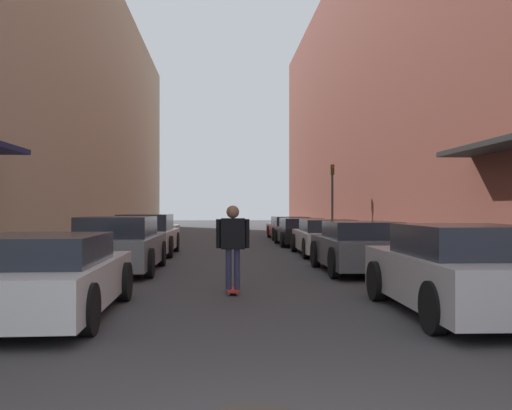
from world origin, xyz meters
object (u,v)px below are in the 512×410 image
at_px(parked_car_right_3, 300,232).
at_px(traffic_light, 332,194).
at_px(parked_car_left_0, 43,276).
at_px(parked_car_right_0, 462,271).
at_px(skateboarder, 233,239).
at_px(parked_car_right_2, 326,237).
at_px(parked_car_left_1, 119,245).
at_px(parked_car_right_1, 360,247).
at_px(parked_car_left_2, 146,235).
at_px(parked_car_right_4, 289,228).

height_order(parked_car_right_3, traffic_light, traffic_light).
bearing_deg(parked_car_left_0, parked_car_right_3, 69.12).
height_order(parked_car_right_0, parked_car_right_3, parked_car_right_0).
relative_size(skateboarder, traffic_light, 0.48).
relative_size(parked_car_right_2, traffic_light, 1.38).
xyz_separation_m(parked_car_left_0, parked_car_right_3, (5.94, 15.58, -0.02)).
height_order(parked_car_left_0, parked_car_right_3, parked_car_left_0).
relative_size(parked_car_left_1, parked_car_right_3, 1.05).
xyz_separation_m(parked_car_left_1, parked_car_right_1, (5.88, -0.43, -0.04)).
relative_size(parked_car_right_2, parked_car_right_3, 1.12).
bearing_deg(parked_car_left_1, parked_car_left_2, 89.96).
height_order(parked_car_left_1, traffic_light, traffic_light).
height_order(parked_car_left_2, skateboarder, skateboarder).
xyz_separation_m(parked_car_left_2, parked_car_right_2, (6.02, -0.46, -0.07)).
bearing_deg(parked_car_left_2, parked_car_right_3, 38.01).
xyz_separation_m(parked_car_right_0, skateboarder, (-3.30, 2.35, 0.35)).
bearing_deg(parked_car_left_1, skateboarder, -53.55).
relative_size(parked_car_right_0, parked_car_right_1, 1.05).
height_order(parked_car_right_2, parked_car_right_3, parked_car_right_2).
height_order(parked_car_left_0, parked_car_right_4, parked_car_left_0).
bearing_deg(parked_car_left_1, traffic_light, 55.30).
height_order(parked_car_left_2, parked_car_right_1, parked_car_left_2).
distance_m(parked_car_left_2, parked_car_right_0, 12.71).
bearing_deg(skateboarder, traffic_light, 71.84).
bearing_deg(parked_car_right_0, parked_car_right_2, 89.92).
xyz_separation_m(parked_car_right_3, parked_car_right_4, (0.15, 5.04, -0.00)).
bearing_deg(parked_car_right_3, parked_car_right_4, 88.28).
distance_m(parked_car_right_3, parked_car_right_4, 5.04).
bearing_deg(parked_car_right_4, traffic_light, -70.95).
distance_m(parked_car_right_2, parked_car_right_4, 10.09).
bearing_deg(traffic_light, parked_car_left_1, -124.70).
bearing_deg(parked_car_right_1, parked_car_left_1, 175.85).
distance_m(parked_car_left_2, parked_car_right_1, 8.13).
bearing_deg(skateboarder, parked_car_left_1, 126.45).
bearing_deg(parked_car_right_4, skateboarder, -100.18).
xyz_separation_m(parked_car_right_1, traffic_light, (1.55, 11.17, 1.60)).
bearing_deg(parked_car_left_2, parked_car_right_2, -4.36).
height_order(parked_car_left_0, parked_car_left_2, parked_car_left_2).
bearing_deg(traffic_light, parked_car_right_2, -103.20).
height_order(parked_car_right_1, parked_car_right_4, parked_car_right_1).
distance_m(parked_car_right_4, traffic_light, 4.62).
height_order(parked_car_right_1, parked_car_right_2, parked_car_right_1).
bearing_deg(parked_car_right_2, parked_car_left_0, -120.04).
xyz_separation_m(parked_car_left_1, skateboarder, (2.71, -3.67, 0.33)).
bearing_deg(parked_car_right_1, parked_car_right_3, 90.04).
bearing_deg(parked_car_left_1, parked_car_right_4, 67.86).
distance_m(parked_car_right_0, skateboarder, 4.07).
height_order(parked_car_left_0, parked_car_right_0, parked_car_right_0).
bearing_deg(parked_car_left_0, parked_car_right_0, -2.04).
height_order(parked_car_left_1, parked_car_left_2, parked_car_left_2).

